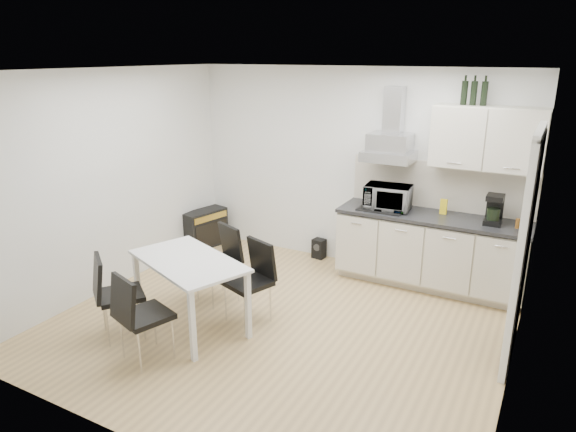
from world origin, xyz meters
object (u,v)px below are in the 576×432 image
chair_far_right (248,284)px  chair_near_left (121,296)px  floor_speaker (319,248)px  kitchenette (436,222)px  chair_far_left (217,265)px  chair_near_right (146,317)px  guitar_amp (205,228)px  dining_table (189,268)px

chair_far_right → chair_near_left: same height
chair_far_right → floor_speaker: chair_far_right is taller
kitchenette → chair_far_right: size_ratio=2.86×
chair_far_left → floor_speaker: bearing=-82.9°
kitchenette → chair_far_left: size_ratio=2.86×
chair_far_left → kitchenette: bearing=-120.3°
chair_near_right → floor_speaker: (0.35, 3.03, -0.30)m
kitchenette → chair_near_right: kitchenette is taller
chair_far_left → guitar_amp: 1.81m
chair_far_left → chair_near_right: size_ratio=1.00×
chair_far_right → guitar_amp: (-1.77, 1.61, -0.16)m
guitar_amp → dining_table: bearing=-43.5°
dining_table → chair_near_right: bearing=-65.8°
chair_near_left → chair_far_left: bearing=107.3°
chair_near_right → floor_speaker: chair_near_right is taller
chair_far_left → chair_far_right: same height
chair_far_left → guitar_amp: bearing=-25.8°
chair_far_right → kitchenette: bearing=-109.6°
chair_far_left → chair_far_right: (0.58, -0.25, 0.00)m
guitar_amp → chair_far_left: bearing=-35.5°
kitchenette → dining_table: (-1.98, -2.18, -0.17)m
chair_near_right → dining_table: bearing=111.1°
floor_speaker → chair_far_right: bearing=-79.6°
dining_table → guitar_amp: 2.39m
dining_table → chair_far_right: (0.47, 0.36, -0.22)m
kitchenette → chair_far_left: kitchenette is taller
kitchenette → floor_speaker: size_ratio=9.20×
chair_far_left → chair_near_left: size_ratio=1.00×
dining_table → chair_near_left: (-0.48, -0.48, -0.22)m
chair_far_left → chair_near_left: (-0.38, -1.09, 0.00)m
chair_far_right → floor_speaker: size_ratio=3.21×
chair_near_left → kitchenette: bearing=83.7°
chair_far_left → dining_table: bearing=122.3°
chair_far_right → chair_near_right: 1.13m
dining_table → chair_far_left: size_ratio=1.65×
dining_table → guitar_amp: (-1.30, 1.97, -0.38)m
chair_near_right → chair_far_left: bearing=114.4°
guitar_amp → floor_speaker: guitar_amp is taller
dining_table → chair_far_left: bearing=121.2°
kitchenette → chair_far_right: (-1.51, -1.82, -0.39)m
dining_table → chair_far_left: 0.66m
chair_far_left → chair_far_right: bearing=179.1°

